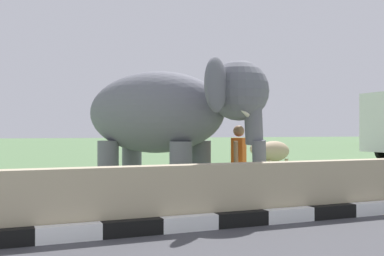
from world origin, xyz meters
The scene contains 4 objects.
barrier_parapet centered at (2.00, 4.06, 0.50)m, with size 28.00×0.36×1.00m, color tan.
elephant centered at (3.36, 6.19, 1.89)m, with size 3.77×3.88×2.90m.
person_handler centered at (4.68, 5.65, 0.93)m, with size 0.49×0.55×1.66m.
cow_near centered at (8.18, 9.90, 0.87)m, with size 1.91×1.10×1.23m.
Camera 1 is at (0.07, -2.88, 1.53)m, focal length 43.96 mm.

